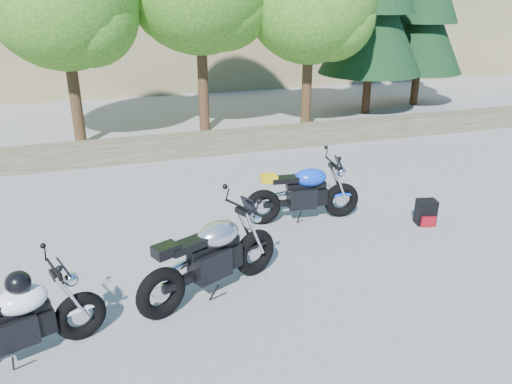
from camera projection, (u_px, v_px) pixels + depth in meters
ground at (264, 268)px, 7.09m from camera, size 90.00×90.00×0.00m
stone_wall at (190, 145)px, 11.85m from camera, size 22.00×0.55×0.50m
conifer_far at (425, 3)px, 16.00m from camera, size 2.82×2.82×6.27m
silver_bike at (212, 258)px, 6.29m from camera, size 2.03×1.05×1.08m
white_bike at (13, 321)px, 5.10m from camera, size 1.84×0.81×1.05m
blue_bike at (304, 193)px, 8.37m from camera, size 2.01×0.64×1.01m
backpack at (426, 212)px, 8.34m from camera, size 0.36×0.32×0.43m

